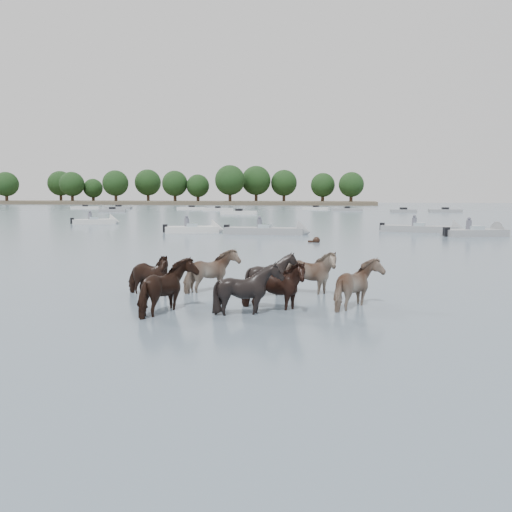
# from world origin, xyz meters

# --- Properties ---
(ground) EXTENTS (400.00, 400.00, 0.00)m
(ground) POSITION_xyz_m (0.00, 0.00, 0.00)
(ground) COLOR #4C5E6E
(ground) RESTS_ON ground
(shoreline) EXTENTS (160.00, 30.00, 1.00)m
(shoreline) POSITION_xyz_m (-70.00, 150.00, 0.50)
(shoreline) COLOR #4C4233
(shoreline) RESTS_ON ground
(pony_herd) EXTENTS (7.34, 4.55, 1.50)m
(pony_herd) POSITION_xyz_m (2.73, 0.59, 0.50)
(pony_herd) COLOR black
(pony_herd) RESTS_ON ground
(swimming_pony) EXTENTS (0.72, 0.44, 0.44)m
(swimming_pony) POSITION_xyz_m (2.93, 18.39, 0.10)
(swimming_pony) COLOR black
(swimming_pony) RESTS_ON ground
(motorboat_a) EXTENTS (4.70, 3.08, 1.92)m
(motorboat_a) POSITION_xyz_m (-6.27, 24.88, 0.23)
(motorboat_a) COLOR silver
(motorboat_a) RESTS_ON ground
(motorboat_b) EXTENTS (6.41, 1.78, 1.92)m
(motorboat_b) POSITION_xyz_m (-0.46, 24.30, 0.22)
(motorboat_b) COLOR gray
(motorboat_b) RESTS_ON ground
(motorboat_c) EXTENTS (6.35, 2.88, 1.92)m
(motorboat_c) POSITION_xyz_m (10.76, 28.78, 0.22)
(motorboat_c) COLOR gray
(motorboat_c) RESTS_ON ground
(motorboat_d) EXTENTS (4.95, 3.21, 1.92)m
(motorboat_d) POSITION_xyz_m (13.90, 25.53, 0.23)
(motorboat_d) COLOR gray
(motorboat_d) RESTS_ON ground
(motorboat_f) EXTENTS (4.63, 3.74, 1.92)m
(motorboat_f) POSITION_xyz_m (-19.60, 34.42, 0.23)
(motorboat_f) COLOR silver
(motorboat_f) RESTS_ON ground
(distant_flotilla) EXTENTS (107.69, 29.78, 0.93)m
(distant_flotilla) POSITION_xyz_m (-0.85, 76.56, 0.26)
(distant_flotilla) COLOR silver
(distant_flotilla) RESTS_ON ground
(treeline) EXTENTS (149.08, 22.87, 12.43)m
(treeline) POSITION_xyz_m (-67.25, 150.20, 6.78)
(treeline) COLOR #382619
(treeline) RESTS_ON ground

